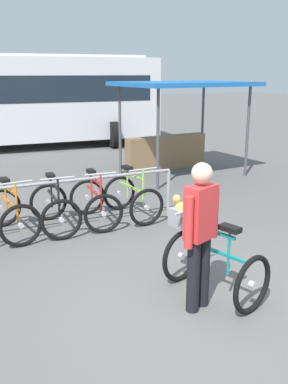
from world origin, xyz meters
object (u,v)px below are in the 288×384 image
racked_bike_lime (132,198)px  featured_bicycle (207,254)px  person_with_featured_bike (200,231)px  racked_bike_orange (10,214)px  racked_bike_black (54,208)px  bus_distant (9,96)px  racked_bike_red (95,203)px  market_stall (176,118)px

racked_bike_lime → featured_bicycle: (-0.59, -2.79, 0.12)m
person_with_featured_bike → racked_bike_orange: bearing=110.1°
racked_bike_black → bus_distant: bearing=79.8°
racked_bike_red → person_with_featured_bike: 3.16m
featured_bicycle → bus_distant: bus_distant is taller
racked_bike_orange → market_stall: market_stall is taller
racked_bike_lime → bus_distant: 8.65m
featured_bicycle → bus_distant: size_ratio=0.12×
racked_bike_lime → market_stall: bearing=43.5°
racked_bike_orange → racked_bike_lime: size_ratio=0.99×
racked_bike_orange → racked_bike_lime: same height
person_with_featured_bike → market_stall: size_ratio=0.52×
person_with_featured_bike → bus_distant: bearing=85.0°
racked_bike_lime → person_with_featured_bike: bearing=-106.5°
racked_bike_orange → racked_bike_black: 0.70m
racked_bike_black → racked_bike_red: same height
racked_bike_black → bus_distant: (1.50, 8.40, 1.37)m
market_stall → racked_bike_red: bearing=-143.6°
featured_bicycle → market_stall: market_stall is taller
bus_distant → market_stall: (2.64, -5.93, -0.35)m
featured_bicycle → person_with_featured_bike: 0.58m
racked_bike_red → featured_bicycle: bearing=-87.9°
racked_bike_lime → featured_bicycle: size_ratio=0.90×
racked_bike_orange → bus_distant: bearing=75.2°
racked_bike_orange → market_stall: (4.84, 2.41, 1.03)m
racked_bike_orange → featured_bicycle: featured_bicycle is taller
racked_bike_orange → racked_bike_lime: (2.09, -0.21, 0.00)m
racked_bike_orange → market_stall: bearing=26.4°
racked_bike_orange → featured_bicycle: bearing=-63.5°
bus_distant → market_stall: bus_distant is taller
featured_bicycle → market_stall: 6.42m
racked_bike_orange → bus_distant: (2.20, 8.33, 1.37)m
racked_bike_red → bus_distant: bus_distant is taller
racked_bike_orange → racked_bike_black: size_ratio=0.96×
featured_bicycle → market_stall: size_ratio=0.40×
racked_bike_black → featured_bicycle: 3.04m
racked_bike_red → person_with_featured_bike: size_ratio=0.72×
person_with_featured_bike → featured_bicycle: bearing=38.4°
racked_bike_black → market_stall: size_ratio=0.37×
racked_bike_orange → racked_bike_red: 1.40m
racked_bike_red → racked_bike_lime: same height
person_with_featured_bike → bus_distant: (1.01, 11.57, 0.83)m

